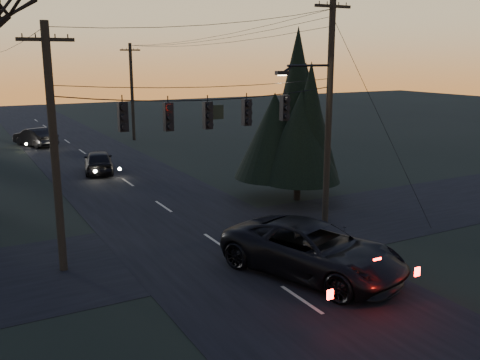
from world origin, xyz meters
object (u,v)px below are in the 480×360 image
sedan_oncoming_b (35,137)px  utility_pole_right (325,223)px  utility_pole_left (64,270)px  suv_near (313,250)px  sedan_oncoming_a (99,162)px  evergreen_right (299,115)px  utility_pole_far_r (134,140)px

sedan_oncoming_b → utility_pole_right: bearing=83.8°
utility_pole_left → suv_near: (7.47, -4.56, 0.90)m
suv_near → sedan_oncoming_a: size_ratio=1.50×
utility_pole_right → evergreen_right: evergreen_right is taller
utility_pole_right → utility_pole_left: bearing=180.0°
utility_pole_left → evergreen_right: evergreen_right is taller
utility_pole_right → sedan_oncoming_b: bearing=106.2°
utility_pole_right → sedan_oncoming_b: utility_pole_right is taller
utility_pole_right → sedan_oncoming_a: (-6.30, 15.59, 0.74)m
utility_pole_right → utility_pole_left: (-11.50, 0.00, 0.00)m
suv_near → utility_pole_left: bearing=128.1°
utility_pole_far_r → evergreen_right: 24.52m
utility_pole_right → suv_near: utility_pole_right is taller
utility_pole_right → utility_pole_far_r: (0.00, 28.00, 0.00)m
utility_pole_right → suv_near: bearing=-131.5°
utility_pole_left → evergreen_right: size_ratio=1.10×
evergreen_right → utility_pole_left: bearing=-162.8°
evergreen_right → suv_near: bearing=-121.5°
utility_pole_left → utility_pole_far_r: size_ratio=1.00×
evergreen_right → utility_pole_right: bearing=-106.6°
utility_pole_right → sedan_oncoming_a: 16.83m
utility_pole_far_r → sedan_oncoming_b: size_ratio=1.84×
evergreen_right → sedan_oncoming_a: (-7.46, 11.68, -3.71)m
utility_pole_right → evergreen_right: bearing=73.4°
utility_pole_far_r → sedan_oncoming_a: (-6.30, -12.41, 0.74)m
utility_pole_left → utility_pole_far_r: same height
utility_pole_left → evergreen_right: bearing=17.2°
sedan_oncoming_b → suv_near: bearing=75.0°
utility_pole_left → utility_pole_far_r: (11.50, 28.00, 0.00)m
utility_pole_right → utility_pole_left: utility_pole_right is taller
evergreen_right → suv_near: (-5.20, -8.47, -3.54)m
evergreen_right → sedan_oncoming_b: bearing=110.9°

